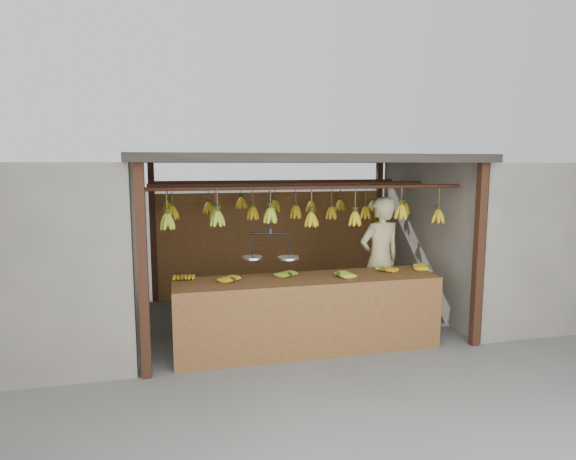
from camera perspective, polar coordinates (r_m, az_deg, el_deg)
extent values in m
plane|color=#5B5B57|center=(7.22, 0.57, -10.59)|extent=(80.00, 80.00, 0.00)
cube|color=black|center=(5.28, -16.82, -4.91)|extent=(0.10, 0.10, 2.30)
cube|color=black|center=(6.42, 21.64, -2.89)|extent=(0.10, 0.10, 2.30)
cube|color=black|center=(8.23, -15.69, -0.37)|extent=(0.10, 0.10, 2.30)
cube|color=black|center=(9.01, 10.64, 0.48)|extent=(0.10, 0.10, 2.30)
cube|color=black|center=(6.85, 0.59, 8.39)|extent=(4.30, 3.30, 0.10)
cylinder|color=black|center=(5.90, 2.98, 5.07)|extent=(4.00, 0.05, 0.05)
cylinder|color=black|center=(6.86, 0.59, 5.47)|extent=(4.00, 0.05, 0.05)
cylinder|color=black|center=(7.83, -1.21, 5.76)|extent=(4.00, 0.05, 0.05)
cube|color=brown|center=(8.43, -1.91, -1.61)|extent=(4.00, 0.06, 1.80)
cube|color=slate|center=(7.01, -29.32, -2.48)|extent=(3.00, 3.00, 2.30)
cube|color=slate|center=(8.56, 24.65, -0.49)|extent=(3.00, 3.00, 2.30)
cube|color=brown|center=(5.94, 2.30, -6.04)|extent=(3.25, 0.72, 0.08)
cube|color=brown|center=(5.72, 3.28, -10.87)|extent=(3.25, 0.04, 0.90)
cube|color=black|center=(5.56, -12.44, -12.05)|extent=(0.07, 0.07, 0.82)
cube|color=black|center=(6.37, 16.57, -9.61)|extent=(0.07, 0.07, 0.82)
cube|color=black|center=(6.15, -12.56, -10.10)|extent=(0.07, 0.07, 0.82)
cube|color=black|center=(6.89, 13.96, -8.18)|extent=(0.07, 0.07, 0.82)
ellipsoid|color=#BA9513|center=(5.87, -12.31, -5.68)|extent=(0.20, 0.25, 0.06)
ellipsoid|color=#BA9513|center=(5.72, -6.39, -5.90)|extent=(0.29, 0.30, 0.06)
ellipsoid|color=#92A523|center=(5.93, 0.37, -5.36)|extent=(0.28, 0.30, 0.06)
ellipsoid|color=#92A523|center=(5.95, 6.08, -5.35)|extent=(0.27, 0.22, 0.06)
ellipsoid|color=#BA9513|center=(6.31, 11.32, -4.70)|extent=(0.30, 0.29, 0.06)
ellipsoid|color=#BA9513|center=(6.62, 16.27, -4.27)|extent=(0.29, 0.27, 0.06)
ellipsoid|color=#92A523|center=(5.68, -14.11, 0.97)|extent=(0.16, 0.16, 0.28)
ellipsoid|color=#92A523|center=(5.68, -8.35, 1.36)|extent=(0.16, 0.16, 0.28)
ellipsoid|color=#92A523|center=(5.78, -2.11, 1.73)|extent=(0.16, 0.16, 0.28)
ellipsoid|color=#BA9513|center=(5.96, 2.80, 1.26)|extent=(0.16, 0.16, 0.28)
ellipsoid|color=#BA9513|center=(6.16, 7.94, 1.34)|extent=(0.16, 0.16, 0.28)
ellipsoid|color=#BA9513|center=(6.32, 13.26, 2.11)|extent=(0.16, 0.16, 0.28)
ellipsoid|color=#BA9513|center=(6.66, 17.38, 1.57)|extent=(0.16, 0.16, 0.28)
ellipsoid|color=#BA9513|center=(6.70, -13.56, 2.04)|extent=(0.16, 0.16, 0.28)
ellipsoid|color=#92A523|center=(6.75, -8.58, 1.99)|extent=(0.16, 0.16, 0.28)
ellipsoid|color=#BA9513|center=(6.76, -4.19, 2.01)|extent=(0.16, 0.16, 0.28)
ellipsoid|color=#BA9513|center=(6.88, 0.93, 2.15)|extent=(0.16, 0.16, 0.28)
ellipsoid|color=#BA9513|center=(7.09, 5.16, 2.02)|extent=(0.16, 0.16, 0.28)
ellipsoid|color=#BA9513|center=(7.19, 9.17, 2.04)|extent=(0.16, 0.16, 0.28)
ellipsoid|color=#BA9513|center=(7.47, 13.63, 2.49)|extent=(0.16, 0.16, 0.28)
ellipsoid|color=#BA9513|center=(7.72, -14.04, 2.67)|extent=(0.16, 0.16, 0.28)
ellipsoid|color=#BA9513|center=(7.73, -9.40, 2.61)|extent=(0.16, 0.16, 0.28)
ellipsoid|color=#BA9513|center=(7.79, -5.55, 3.22)|extent=(0.16, 0.16, 0.28)
ellipsoid|color=#BA9513|center=(7.83, -1.52, 2.85)|extent=(0.16, 0.16, 0.28)
ellipsoid|color=#BA9513|center=(8.01, 2.75, 2.80)|extent=(0.16, 0.16, 0.28)
ellipsoid|color=#BA9513|center=(8.18, 6.21, 2.93)|extent=(0.16, 0.16, 0.28)
ellipsoid|color=#92A523|center=(8.34, 10.02, 2.83)|extent=(0.16, 0.16, 0.28)
cylinder|color=black|center=(5.79, -2.15, 2.27)|extent=(0.02, 0.02, 0.55)
cylinder|color=black|center=(5.82, -2.13, -0.45)|extent=(0.47, 0.16, 0.02)
cylinder|color=silver|center=(5.89, -4.25, -3.32)|extent=(0.26, 0.26, 0.02)
cylinder|color=silver|center=(5.86, 0.03, -3.37)|extent=(0.26, 0.26, 0.02)
imported|color=beige|center=(7.06, 10.84, -3.49)|extent=(0.74, 0.57, 1.83)
cube|color=#199926|center=(8.82, 10.73, 2.18)|extent=(0.08, 0.26, 0.34)
cube|color=yellow|center=(8.85, 10.68, 0.47)|extent=(0.08, 0.26, 0.34)
cube|color=red|center=(8.89, 10.64, -1.35)|extent=(0.08, 0.26, 0.34)
cube|color=#1426BF|center=(8.94, 10.58, -3.34)|extent=(0.08, 0.26, 0.34)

